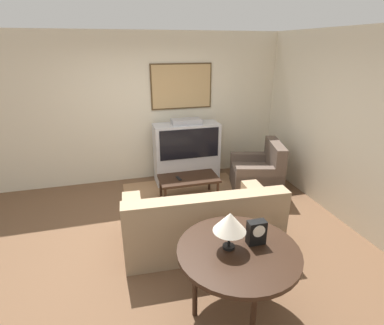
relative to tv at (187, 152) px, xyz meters
The scene contains 12 objects.
ground_plane 1.97m from the tv, 112.40° to the right, with size 12.00×12.00×0.00m, color brown.
wall_back 1.12m from the tv, 151.19° to the left, with size 12.00×0.10×2.70m.
wall_right 2.70m from the tv, 42.32° to the right, with size 0.06×12.00×2.70m.
area_rug 0.99m from the tv, 102.50° to the right, with size 2.08×1.82×0.01m.
tv is the anchor object (origin of this frame).
couch 2.01m from the tv, 99.01° to the right, with size 2.01×1.08×0.85m.
armchair 1.37m from the tv, 31.62° to the right, with size 1.02×1.06×0.89m.
coffee_table 0.79m from the tv, 101.80° to the right, with size 0.98×0.54×0.40m.
console_table 3.12m from the tv, 95.64° to the right, with size 1.12×1.12×0.74m.
table_lamp 3.11m from the tv, 97.20° to the right, with size 0.30×0.30×0.36m.
mantel_clock 3.07m from the tv, 92.21° to the right, with size 0.17×0.10×0.23m.
remote 0.84m from the tv, 113.52° to the right, with size 0.06×0.16×0.02m.
Camera 1 is at (-0.59, -3.40, 2.46)m, focal length 28.00 mm.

